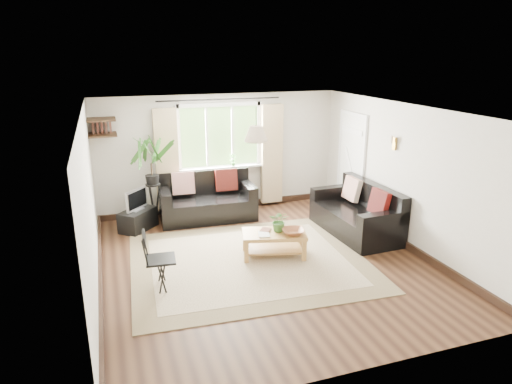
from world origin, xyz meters
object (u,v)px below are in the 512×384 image
object	(u,v)px
sofa_right	(356,211)
folding_chair	(161,260)
coffee_table	(274,244)
palm_stand	(152,181)
tv_stand	(138,220)
sofa_back	(207,198)

from	to	relation	value
sofa_right	folding_chair	size ratio (longest dim) A/B	2.15
coffee_table	folding_chair	world-z (taller)	folding_chair
sofa_right	palm_stand	size ratio (longest dim) A/B	1.09
tv_stand	folding_chair	world-z (taller)	folding_chair
palm_stand	folding_chair	distance (m)	2.72
sofa_back	tv_stand	xyz separation A→B (m)	(-1.36, -0.16, -0.24)
sofa_right	palm_stand	bearing A→B (deg)	-119.57
sofa_back	palm_stand	distance (m)	1.11
tv_stand	sofa_back	bearing A→B (deg)	-41.24
tv_stand	palm_stand	bearing A→B (deg)	-6.98
sofa_back	coffee_table	size ratio (longest dim) A/B	1.82
sofa_right	folding_chair	xyz separation A→B (m)	(-3.62, -0.93, -0.01)
sofa_back	sofa_right	world-z (taller)	sofa_back
sofa_back	sofa_right	distance (m)	2.88
palm_stand	folding_chair	xyz separation A→B (m)	(-0.21, -2.68, -0.41)
sofa_right	tv_stand	size ratio (longest dim) A/B	2.57
coffee_table	tv_stand	xyz separation A→B (m)	(-2.00, 1.91, -0.02)
tv_stand	folding_chair	size ratio (longest dim) A/B	0.84
sofa_back	tv_stand	world-z (taller)	sofa_back
coffee_table	tv_stand	size ratio (longest dim) A/B	1.43
sofa_right	folding_chair	distance (m)	3.74
coffee_table	palm_stand	world-z (taller)	palm_stand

